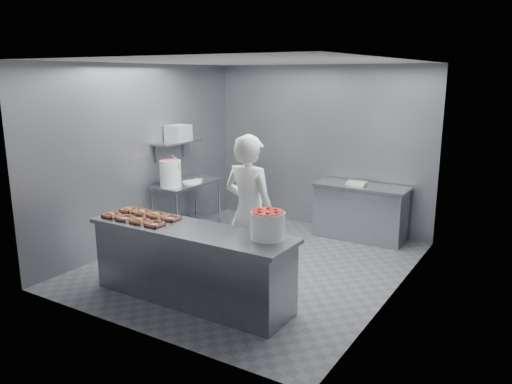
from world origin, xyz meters
TOP-DOWN VIEW (x-y plane):
  - floor at (0.00, 0.00)m, footprint 4.50×4.50m
  - ceiling at (0.00, 0.00)m, footprint 4.50×4.50m
  - wall_back at (0.00, 2.25)m, footprint 4.00×0.04m
  - wall_left at (-2.00, 0.00)m, footprint 0.04×4.50m
  - wall_right at (2.00, 0.00)m, footprint 0.04×4.50m
  - service_counter at (0.00, -1.35)m, footprint 2.60×0.70m
  - prep_table at (-1.65, 0.60)m, footprint 0.60×1.20m
  - back_counter at (0.90, 1.90)m, footprint 1.50×0.60m
  - wall_shelf at (-1.82, 0.60)m, footprint 0.35×0.90m
  - tray_0 at (-1.14, -1.50)m, footprint 0.19×0.18m
  - tray_1 at (-0.89, -1.50)m, footprint 0.19×0.18m
  - tray_2 at (-0.66, -1.50)m, footprint 0.19×0.18m
  - tray_3 at (-0.41, -1.50)m, footprint 0.19×0.18m
  - tray_4 at (-1.14, -1.20)m, footprint 0.19×0.18m
  - tray_5 at (-0.90, -1.20)m, footprint 0.19×0.18m
  - tray_6 at (-0.66, -1.20)m, footprint 0.19×0.18m
  - tray_7 at (-0.41, -1.20)m, footprint 0.19×0.18m
  - worker at (0.36, -0.64)m, footprint 0.74×0.52m
  - strawberry_tub at (0.96, -1.20)m, footprint 0.37×0.37m
  - glaze_bucket at (-1.65, 0.22)m, footprint 0.35×0.33m
  - bucket_lid at (-1.54, 0.60)m, footprint 0.40×0.40m
  - rag at (-1.58, 0.82)m, footprint 0.17×0.16m
  - appliance at (-1.82, 0.64)m, footprint 0.32×0.36m
  - paper_stack at (0.82, 1.90)m, footprint 0.30×0.22m

SIDE VIEW (x-z plane):
  - floor at x=0.00m, z-range 0.00..0.00m
  - back_counter at x=0.90m, z-range 0.00..0.90m
  - service_counter at x=0.00m, z-range 0.00..0.90m
  - prep_table at x=-1.65m, z-range 0.14..1.04m
  - rag at x=-1.58m, z-range 0.90..0.92m
  - bucket_lid at x=-1.54m, z-range 0.90..0.92m
  - tray_1 at x=-0.89m, z-range 0.90..0.94m
  - tray_3 at x=-0.41m, z-range 0.90..0.94m
  - tray_7 at x=-0.41m, z-range 0.90..0.94m
  - tray_0 at x=-1.14m, z-range 0.89..0.95m
  - tray_2 at x=-0.66m, z-range 0.89..0.95m
  - tray_4 at x=-1.14m, z-range 0.89..0.95m
  - tray_5 at x=-0.90m, z-range 0.89..0.95m
  - tray_6 at x=-0.66m, z-range 0.89..0.95m
  - paper_stack at x=0.82m, z-range 0.90..0.95m
  - worker at x=0.36m, z-range 0.00..1.95m
  - strawberry_tub at x=0.96m, z-range 0.91..1.22m
  - glaze_bucket at x=-1.65m, z-range 0.87..1.38m
  - wall_back at x=0.00m, z-range 0.00..2.80m
  - wall_left at x=-2.00m, z-range 0.00..2.80m
  - wall_right at x=2.00m, z-range 0.00..2.80m
  - wall_shelf at x=-1.82m, z-range 1.54..1.56m
  - appliance at x=-1.82m, z-range 1.56..1.83m
  - ceiling at x=0.00m, z-range 2.80..2.80m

